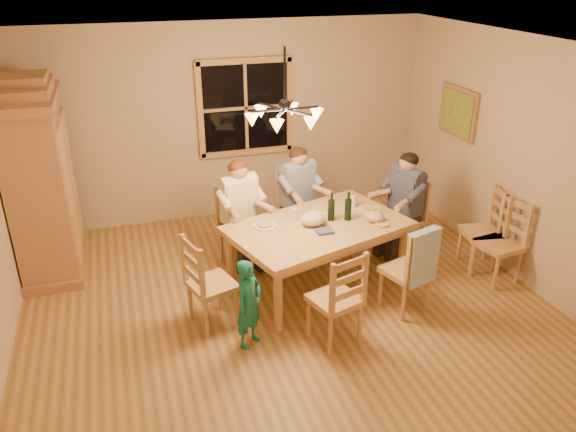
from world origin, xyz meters
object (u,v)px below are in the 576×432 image
object	(u,v)px
armoire	(42,185)
adult_woman	(239,201)
chair_far_right	(298,225)
chair_end_left	(213,297)
child	(249,304)
wine_bottle_a	(331,207)
dining_table	(318,233)
chair_near_left	(334,313)
chandelier	(285,115)
chair_spare_back	(480,244)
wine_bottle_b	(348,206)
adult_plaid_man	(298,186)
chair_near_right	(405,283)
adult_slate_man	(405,192)
chair_end_right	(402,232)
chair_far_left	(241,242)
chair_spare_front	(497,257)

from	to	relation	value
armoire	adult_woman	size ratio (longest dim) A/B	2.63
chair_far_right	chair_end_left	bearing A→B (deg)	27.98
armoire	child	distance (m)	2.95
wine_bottle_a	dining_table	bearing A→B (deg)	-158.68
wine_bottle_a	child	distance (m)	1.55
chair_near_left	adult_woman	xyz separation A→B (m)	(-0.52, 1.72, 0.54)
adult_woman	child	xyz separation A→B (m)	(-0.28, -1.55, -0.39)
chandelier	dining_table	distance (m)	1.50
chair_near_left	chair_spare_back	world-z (taller)	same
wine_bottle_b	adult_plaid_man	bearing A→B (deg)	105.70
armoire	chair_near_left	size ratio (longest dim) A/B	2.32
chandelier	chair_far_right	xyz separation A→B (m)	(0.55, 1.20, -1.77)
chair_near_right	chair_end_left	distance (m)	2.01
chair_far_right	adult_slate_man	bearing A→B (deg)	136.64
child	chair_spare_back	distance (m)	3.06
adult_slate_man	wine_bottle_a	world-z (taller)	adult_slate_man
chair_far_right	adult_woman	distance (m)	1.00
adult_woman	child	bearing A→B (deg)	62.89
chair_end_right	chair_spare_back	distance (m)	0.94
chair_far_left	chair_end_right	size ratio (longest dim) A/B	1.00
wine_bottle_b	wine_bottle_a	bearing A→B (deg)	167.28
dining_table	chair_near_left	size ratio (longest dim) A/B	2.18
dining_table	chair_far_right	bearing A→B (deg)	84.51
chair_far_left	adult_slate_man	bearing A→B (deg)	153.43
chair_end_left	adult_plaid_man	xyz separation A→B (m)	(1.36, 1.35, 0.54)
chair_end_left	adult_slate_man	bearing A→B (deg)	90.00
chair_end_right	wine_bottle_b	bearing A→B (deg)	94.63
chair_far_right	chair_spare_front	distance (m)	2.42
chair_near_left	adult_slate_man	distance (m)	2.08
chair_end_right	wine_bottle_b	size ratio (longest dim) A/B	3.00
adult_slate_man	chair_spare_front	size ratio (longest dim) A/B	0.88
dining_table	wine_bottle_b	size ratio (longest dim) A/B	6.55
dining_table	wine_bottle_b	distance (m)	0.45
chair_far_left	adult_plaid_man	size ratio (longest dim) A/B	1.13
chair_spare_back	chair_spare_front	bearing A→B (deg)	-169.38
chair_end_right	adult_plaid_man	xyz separation A→B (m)	(-1.17, 0.58, 0.54)
armoire	chair_near_left	distance (m)	3.66
wine_bottle_b	chair_spare_back	bearing A→B (deg)	-7.97
armoire	chair_end_left	world-z (taller)	armoire
child	wine_bottle_b	bearing A→B (deg)	-7.94
chair_far_right	chair_spare_front	bearing A→B (deg)	125.11
chair_far_right	chair_end_left	size ratio (longest dim) A/B	1.00
dining_table	adult_slate_man	distance (m)	1.33
chandelier	adult_plaid_man	bearing A→B (deg)	65.52
chair_far_left	chair_far_right	xyz separation A→B (m)	(0.81, 0.25, 0.00)
adult_slate_man	chair_far_right	bearing A→B (deg)	46.64
adult_woman	adult_slate_man	distance (m)	2.01
chair_far_left	wine_bottle_b	size ratio (longest dim) A/B	3.00
chair_far_right	chair_near_left	xyz separation A→B (m)	(-0.29, -1.97, 0.00)
chandelier	chair_spare_back	xyz separation A→B (m)	(2.45, 0.03, -1.77)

